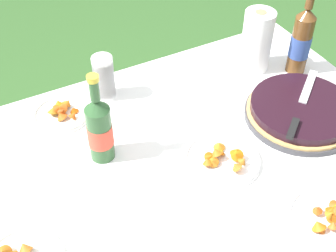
% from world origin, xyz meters
% --- Properties ---
extents(garden_table, '(1.80, 1.04, 0.74)m').
position_xyz_m(garden_table, '(0.00, 0.00, 0.68)').
color(garden_table, brown).
rests_on(garden_table, ground_plane).
extents(tablecloth, '(1.81, 1.05, 0.10)m').
position_xyz_m(tablecloth, '(0.00, 0.00, 0.73)').
color(tablecloth, white).
rests_on(tablecloth, garden_table).
extents(berry_tart, '(0.37, 0.37, 0.06)m').
position_xyz_m(berry_tart, '(0.60, 0.00, 0.78)').
color(berry_tart, '#38383D').
rests_on(berry_tart, tablecloth).
extents(serving_knife, '(0.31, 0.25, 0.01)m').
position_xyz_m(serving_knife, '(0.58, -0.01, 0.81)').
color(serving_knife, silver).
rests_on(serving_knife, berry_tart).
extents(cup_stack, '(0.07, 0.07, 0.16)m').
position_xyz_m(cup_stack, '(0.07, 0.41, 0.83)').
color(cup_stack, white).
rests_on(cup_stack, tablecloth).
extents(cider_bottle_green, '(0.08, 0.08, 0.30)m').
position_xyz_m(cider_bottle_green, '(-0.05, 0.14, 0.86)').
color(cider_bottle_green, '#2D562D').
rests_on(cider_bottle_green, tablecloth).
extents(cider_bottle_amber, '(0.07, 0.07, 0.34)m').
position_xyz_m(cider_bottle_amber, '(0.76, 0.22, 0.88)').
color(cider_bottle_amber, brown).
rests_on(cider_bottle_amber, tablecloth).
extents(snack_plate_left, '(0.19, 0.19, 0.06)m').
position_xyz_m(snack_plate_left, '(-0.10, 0.38, 0.76)').
color(snack_plate_left, white).
rests_on(snack_plate_left, tablecloth).
extents(snack_plate_right, '(0.22, 0.22, 0.05)m').
position_xyz_m(snack_plate_right, '(0.39, -0.37, 0.76)').
color(snack_plate_right, white).
rests_on(snack_plate_right, tablecloth).
extents(snack_plate_far, '(0.23, 0.23, 0.06)m').
position_xyz_m(snack_plate_far, '(0.26, -0.05, 0.76)').
color(snack_plate_far, white).
rests_on(snack_plate_far, tablecloth).
extents(paper_towel_roll, '(0.11, 0.11, 0.23)m').
position_xyz_m(paper_towel_roll, '(0.63, 0.31, 0.86)').
color(paper_towel_roll, white).
rests_on(paper_towel_roll, tablecloth).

